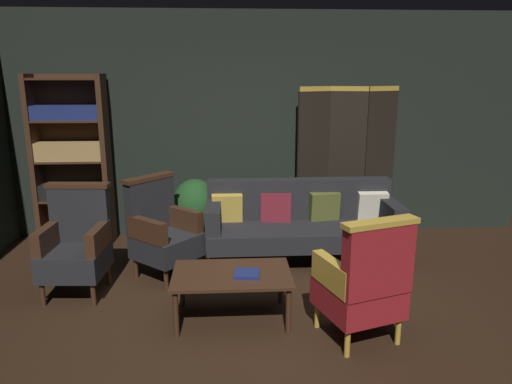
# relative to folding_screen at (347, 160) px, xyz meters

# --- Properties ---
(ground_plane) EXTENTS (10.00, 10.00, 0.00)m
(ground_plane) POSITION_rel_folding_screen_xyz_m (-1.24, -2.27, -0.99)
(ground_plane) COLOR black
(back_wall) EXTENTS (7.20, 0.10, 2.80)m
(back_wall) POSITION_rel_folding_screen_xyz_m (-1.24, 0.18, 0.41)
(back_wall) COLOR black
(back_wall) RESTS_ON ground_plane
(folding_screen) EXTENTS (1.31, 0.28, 1.90)m
(folding_screen) POSITION_rel_folding_screen_xyz_m (0.00, 0.00, 0.00)
(folding_screen) COLOR black
(folding_screen) RESTS_ON ground_plane
(bookshelf) EXTENTS (0.90, 0.32, 2.05)m
(bookshelf) POSITION_rel_folding_screen_xyz_m (-3.39, -0.08, 0.08)
(bookshelf) COLOR #382114
(bookshelf) RESTS_ON ground_plane
(velvet_couch) EXTENTS (2.12, 0.78, 0.88)m
(velvet_couch) POSITION_rel_folding_screen_xyz_m (-0.69, -0.81, -0.53)
(velvet_couch) COLOR #382114
(velvet_couch) RESTS_ON ground_plane
(coffee_table) EXTENTS (1.00, 0.64, 0.42)m
(coffee_table) POSITION_rel_folding_screen_xyz_m (-1.49, -2.16, -0.61)
(coffee_table) COLOR #382114
(coffee_table) RESTS_ON ground_plane
(armchair_gilt_accent) EXTENTS (0.73, 0.73, 1.04)m
(armchair_gilt_accent) POSITION_rel_folding_screen_xyz_m (-0.48, -2.55, -0.50)
(armchair_gilt_accent) COLOR #B78E33
(armchair_gilt_accent) RESTS_ON ground_plane
(armchair_wing_left) EXTENTS (0.62, 0.61, 1.04)m
(armchair_wing_left) POSITION_rel_folding_screen_xyz_m (-2.95, -1.54, -0.50)
(armchair_wing_left) COLOR #382114
(armchair_wing_left) RESTS_ON ground_plane
(armchair_wing_right) EXTENTS (0.82, 0.82, 1.04)m
(armchair_wing_right) POSITION_rel_folding_screen_xyz_m (-2.19, -1.20, -0.50)
(armchair_wing_right) COLOR #382114
(armchair_wing_right) RESTS_ON ground_plane
(potted_plant) EXTENTS (0.57, 0.57, 0.86)m
(potted_plant) POSITION_rel_folding_screen_xyz_m (-1.90, -0.46, -0.49)
(potted_plant) COLOR brown
(potted_plant) RESTS_ON ground_plane
(book_navy_cloth) EXTENTS (0.23, 0.21, 0.03)m
(book_navy_cloth) POSITION_rel_folding_screen_xyz_m (-1.36, -2.22, -0.55)
(book_navy_cloth) COLOR navy
(book_navy_cloth) RESTS_ON coffee_table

